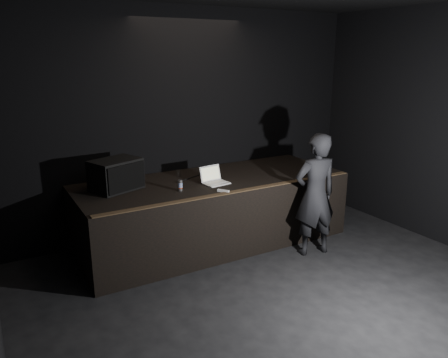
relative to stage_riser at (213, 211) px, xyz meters
The scene contains 11 objects.
ground 2.78m from the stage_riser, 90.00° to the right, with size 7.00×7.00×0.00m, color black.
room_walls 3.13m from the stage_riser, 90.00° to the right, with size 6.10×7.10×3.52m.
stage_riser is the anchor object (origin of this frame).
riser_lip 0.87m from the stage_riser, 90.00° to the right, with size 3.92×0.10×0.01m, color brown.
stage_monitor 1.57m from the stage_riser, behind, with size 0.75×0.65×0.42m.
cable 0.59m from the stage_riser, 125.19° to the left, with size 0.02×0.02×0.82m, color black.
laptop 0.60m from the stage_riser, 114.32° to the right, with size 0.38×0.35×0.24m.
beer_can 0.92m from the stage_riser, 155.94° to the right, with size 0.06×0.06×0.15m.
plastic_cup 0.77m from the stage_riser, 135.55° to the left, with size 0.08×0.08×0.10m, color white.
wii_remote 0.84m from the stage_riser, 105.97° to the right, with size 0.04×0.16×0.03m, color white.
person 1.55m from the stage_riser, 45.01° to the right, with size 0.64×0.42×1.76m, color black.
Camera 1 is at (-2.96, -2.76, 2.78)m, focal length 35.00 mm.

